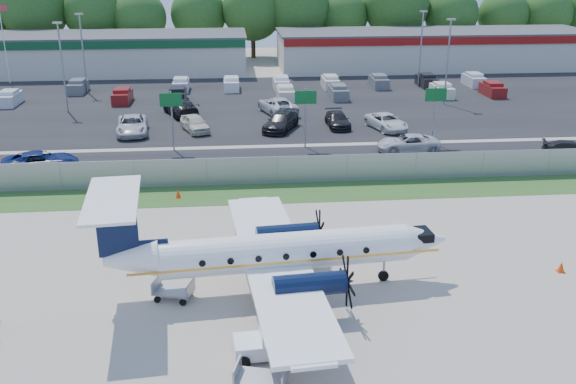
{
  "coord_description": "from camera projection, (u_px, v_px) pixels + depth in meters",
  "views": [
    {
      "loc": [
        -3.19,
        -28.98,
        15.33
      ],
      "look_at": [
        0.0,
        6.0,
        2.3
      ],
      "focal_mm": 40.0,
      "sensor_mm": 36.0,
      "label": 1
    }
  ],
  "objects": [
    {
      "name": "parked_car_d",
      "position": [
        337.0,
        127.0,
        60.7
      ],
      "size": [
        2.03,
        4.81,
        1.39
      ],
      "primitive_type": "imported",
      "rotation": [
        0.0,
        0.0,
        0.02
      ],
      "color": "black",
      "rests_on": "ground"
    },
    {
      "name": "baggage_cart_far",
      "position": [
        174.0,
        290.0,
        30.25
      ],
      "size": [
        2.05,
        1.58,
        0.95
      ],
      "color": "gray",
      "rests_on": "ground"
    },
    {
      "name": "sign_right",
      "position": [
        435.0,
        103.0,
        53.98
      ],
      "size": [
        1.8,
        0.26,
        5.0
      ],
      "color": "gray",
      "rests_on": "ground"
    },
    {
      "name": "sign_mid",
      "position": [
        306.0,
        105.0,
        53.05
      ],
      "size": [
        1.8,
        0.26,
        5.0
      ],
      "color": "gray",
      "rests_on": "ground"
    },
    {
      "name": "building_west",
      "position": [
        76.0,
        54.0,
        87.57
      ],
      "size": [
        46.4,
        12.4,
        5.24
      ],
      "color": "beige",
      "rests_on": "ground"
    },
    {
      "name": "road_car_east",
      "position": [
        570.0,
        157.0,
        51.72
      ],
      "size": [
        4.76,
        3.22,
        1.28
      ],
      "primitive_type": "imported",
      "rotation": [
        0.0,
        0.0,
        1.21
      ],
      "color": "black",
      "rests_on": "ground"
    },
    {
      "name": "far_parking_rows",
      "position": [
        258.0,
        95.0,
        74.68
      ],
      "size": [
        56.0,
        10.0,
        1.6
      ],
      "primitive_type": null,
      "color": "gray",
      "rests_on": "ground"
    },
    {
      "name": "baggage_cart_near",
      "position": [
        261.0,
        378.0,
        23.97
      ],
      "size": [
        2.16,
        1.62,
        1.01
      ],
      "color": "gray",
      "rests_on": "ground"
    },
    {
      "name": "access_road",
      "position": [
        273.0,
        162.0,
        50.4
      ],
      "size": [
        170.0,
        8.0,
        0.02
      ],
      "primitive_type": "cube",
      "color": "black",
      "rests_on": "ground"
    },
    {
      "name": "parked_car_g",
      "position": [
        277.0,
        113.0,
        65.95
      ],
      "size": [
        4.35,
        6.54,
        1.67
      ],
      "primitive_type": "imported",
      "rotation": [
        0.0,
        0.0,
        3.43
      ],
      "color": "silver",
      "rests_on": "ground"
    },
    {
      "name": "cone_nose",
      "position": [
        561.0,
        267.0,
        32.92
      ],
      "size": [
        0.4,
        0.4,
        0.56
      ],
      "color": "#EC3F07",
      "rests_on": "ground"
    },
    {
      "name": "parking_lot",
      "position": [
        260.0,
        104.0,
        70.0
      ],
      "size": [
        170.0,
        32.0,
        0.02
      ],
      "primitive_type": "cube",
      "color": "black",
      "rests_on": "ground"
    },
    {
      "name": "parked_car_a",
      "position": [
        133.0,
        134.0,
        58.4
      ],
      "size": [
        3.33,
        6.11,
        1.62
      ],
      "primitive_type": "imported",
      "rotation": [
        0.0,
        0.0,
        0.11
      ],
      "color": "silver",
      "rests_on": "ground"
    },
    {
      "name": "light_pole_sw",
      "position": [
        83.0,
        48.0,
        73.95
      ],
      "size": [
        0.9,
        0.35,
        9.09
      ],
      "color": "gray",
      "rests_on": "ground"
    },
    {
      "name": "road_car_west",
      "position": [
        42.0,
        171.0,
        48.33
      ],
      "size": [
        5.92,
        3.81,
        1.52
      ],
      "primitive_type": "imported",
      "rotation": [
        0.0,
        0.0,
        1.82
      ],
      "color": "navy",
      "rests_on": "ground"
    },
    {
      "name": "grass_verge",
      "position": [
        280.0,
        193.0,
        43.86
      ],
      "size": [
        170.0,
        4.0,
        0.02
      ],
      "primitive_type": "cube",
      "color": "#2D561E",
      "rests_on": "ground"
    },
    {
      "name": "light_pole_ne",
      "position": [
        448.0,
        56.0,
        68.02
      ],
      "size": [
        0.9,
        0.35,
        9.09
      ],
      "color": "gray",
      "rests_on": "ground"
    },
    {
      "name": "cone_starboard_wing",
      "position": [
        178.0,
        194.0,
        42.96
      ],
      "size": [
        0.41,
        0.41,
        0.59
      ],
      "color": "#EC3F07",
      "rests_on": "ground"
    },
    {
      "name": "ground",
      "position": [
        299.0,
        275.0,
        32.66
      ],
      "size": [
        170.0,
        170.0,
        0.0
      ],
      "primitive_type": "plane",
      "color": "#B1A596",
      "rests_on": "ground"
    },
    {
      "name": "road_car_mid",
      "position": [
        408.0,
        152.0,
        53.13
      ],
      "size": [
        5.2,
        2.49,
        1.43
      ],
      "primitive_type": "imported",
      "rotation": [
        0.0,
        0.0,
        -1.59
      ],
      "color": "silver",
      "rests_on": "ground"
    },
    {
      "name": "pushback_tug",
      "position": [
        264.0,
        344.0,
        25.88
      ],
      "size": [
        2.32,
        1.74,
        1.2
      ],
      "color": "white",
      "rests_on": "ground"
    },
    {
      "name": "aircraft",
      "position": [
        278.0,
        252.0,
        30.51
      ],
      "size": [
        17.24,
        16.97,
        5.31
      ],
      "color": "white",
      "rests_on": "ground"
    },
    {
      "name": "parked_car_e",
      "position": [
        386.0,
        129.0,
        59.89
      ],
      "size": [
        3.69,
        5.65,
        1.45
      ],
      "primitive_type": "imported",
      "rotation": [
        0.0,
        0.0,
        0.27
      ],
      "color": "silver",
      "rests_on": "ground"
    },
    {
      "name": "tree_line",
      "position": [
        249.0,
        57.0,
        101.75
      ],
      "size": [
        112.0,
        6.0,
        14.0
      ],
      "primitive_type": null,
      "color": "#255218",
      "rests_on": "ground"
    },
    {
      "name": "flagpole_east",
      "position": [
        4.0,
        38.0,
        79.42
      ],
      "size": [
        1.06,
        0.12,
        10.0
      ],
      "color": "white",
      "rests_on": "ground"
    },
    {
      "name": "parked_car_b",
      "position": [
        195.0,
        131.0,
        59.16
      ],
      "size": [
        3.27,
        4.89,
        1.55
      ],
      "primitive_type": "imported",
      "rotation": [
        0.0,
        0.0,
        0.35
      ],
      "color": "beige",
      "rests_on": "ground"
    },
    {
      "name": "building_east",
      "position": [
        433.0,
        49.0,
        91.83
      ],
      "size": [
        44.4,
        12.4,
        5.24
      ],
      "color": "beige",
      "rests_on": "ground"
    },
    {
      "name": "sign_left",
      "position": [
        171.0,
        108.0,
        52.11
      ],
      "size": [
        1.8,
        0.26,
        5.0
      ],
      "color": "gray",
      "rests_on": "ground"
    },
    {
      "name": "perimeter_fence",
      "position": [
        278.0,
        170.0,
        45.38
      ],
      "size": [
        120.0,
        0.06,
        1.99
      ],
      "color": "gray",
      "rests_on": "ground"
    },
    {
      "name": "light_pole_se",
      "position": [
        421.0,
        44.0,
        77.36
      ],
      "size": [
        0.9,
        0.35,
        9.09
      ],
      "color": "gray",
      "rests_on": "ground"
    },
    {
      "name": "light_pole_nw",
      "position": [
        62.0,
        61.0,
        64.62
      ],
      "size": [
        0.9,
        0.35,
        9.09
      ],
      "color": "gray",
      "rests_on": "ground"
    },
    {
      "name": "parked_car_c",
      "position": [
        281.0,
        130.0,
        59.62
      ],
      "size": [
        4.2,
        5.91,
        1.59
      ],
      "primitive_type": "imported",
      "rotation": [
        0.0,
        0.0,
        -0.41
      ],
      "color": "black",
      "rests_on": "ground"
    },
    {
      "name": "parked_car_f",
      "position": [
        181.0,
        116.0,
        64.96
      ],
      "size": [
        4.35,
        6.34,
        1.7
      ],
      "primitive_type": "imported",
      "rotation": [
        0.0,
        0.0,
        3.51
      ],
      "color": "black",
      "rests_on": "ground"
    }
  ]
}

